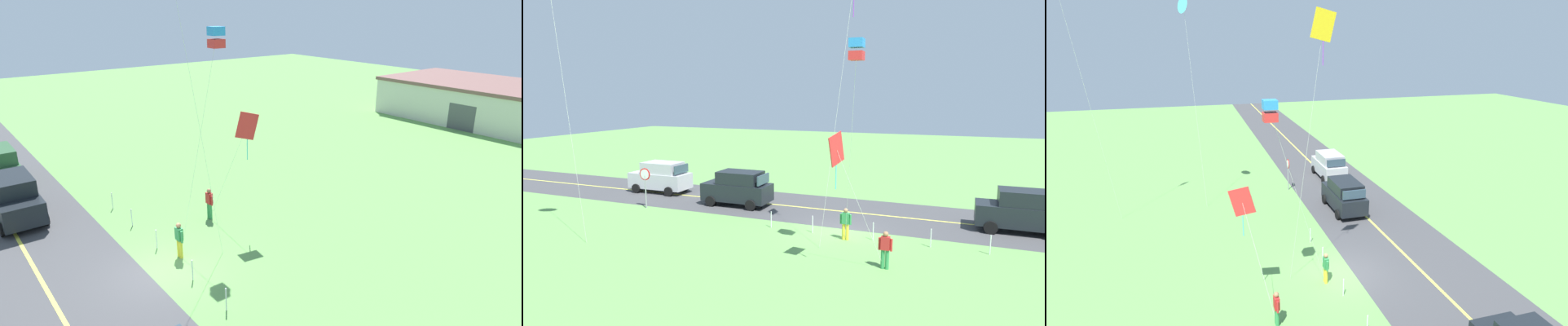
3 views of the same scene
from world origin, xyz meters
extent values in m
cube|color=#60994C|center=(0.00, 0.00, -0.05)|extent=(120.00, 120.00, 0.10)
cube|color=#424244|center=(0.00, -4.00, 0.00)|extent=(120.00, 7.00, 0.00)
cube|color=#E5E04C|center=(0.00, -4.00, 0.01)|extent=(120.00, 0.16, 0.00)
cube|color=black|center=(7.71, -2.95, 0.89)|extent=(4.40, 1.90, 1.10)
cube|color=black|center=(7.46, -2.95, 1.84)|extent=(2.73, 1.75, 0.80)
cube|color=#334756|center=(8.55, -2.95, 1.84)|extent=(0.10, 1.62, 0.64)
cube|color=#334756|center=(5.84, -2.95, 1.84)|extent=(0.10, 1.62, 0.60)
cylinder|color=black|center=(9.14, -2.00, 0.34)|extent=(0.68, 0.22, 0.68)
cylinder|color=black|center=(9.14, -3.90, 0.34)|extent=(0.68, 0.22, 0.68)
cylinder|color=black|center=(6.28, -2.00, 0.34)|extent=(0.68, 0.22, 0.68)
cylinder|color=black|center=(6.28, -3.90, 0.34)|extent=(0.68, 0.22, 0.68)
cube|color=#B7B7BC|center=(14.79, -4.26, 0.89)|extent=(4.40, 1.90, 1.10)
cube|color=#B7B7BC|center=(14.54, -4.26, 1.84)|extent=(2.73, 1.75, 0.80)
cube|color=#334756|center=(15.63, -4.26, 1.84)|extent=(0.10, 1.62, 0.64)
cube|color=#334756|center=(12.92, -4.26, 1.84)|extent=(0.10, 1.62, 0.60)
cylinder|color=black|center=(16.22, -3.31, 0.34)|extent=(0.68, 0.22, 0.68)
cylinder|color=black|center=(16.22, -5.21, 0.34)|extent=(0.68, 0.22, 0.68)
cylinder|color=black|center=(13.36, -3.31, 0.34)|extent=(0.68, 0.22, 0.68)
cylinder|color=black|center=(13.36, -5.21, 0.34)|extent=(0.68, 0.22, 0.68)
cylinder|color=gray|center=(12.69, -0.10, 1.05)|extent=(0.08, 0.08, 2.10)
cylinder|color=red|center=(12.69, -0.10, 2.18)|extent=(0.76, 0.04, 0.76)
cylinder|color=white|center=(12.69, -0.07, 2.18)|extent=(0.62, 0.01, 0.62)
cylinder|color=#338C4C|center=(-3.05, 4.13, 0.41)|extent=(0.16, 0.16, 0.82)
cylinder|color=#338C4C|center=(-2.87, 4.13, 0.41)|extent=(0.16, 0.16, 0.82)
cube|color=red|center=(-2.96, 4.13, 1.10)|extent=(0.36, 0.22, 0.56)
cylinder|color=red|center=(-3.20, 4.13, 1.05)|extent=(0.10, 0.10, 0.52)
cylinder|color=red|center=(-2.72, 4.13, 1.05)|extent=(0.10, 0.10, 0.52)
sphere|color=#9E704C|center=(-2.96, 4.13, 1.49)|extent=(0.22, 0.22, 0.22)
cylinder|color=yellow|center=(-0.63, 1.16, 0.41)|extent=(0.16, 0.16, 0.82)
cylinder|color=yellow|center=(-0.45, 1.16, 0.41)|extent=(0.16, 0.16, 0.82)
cube|color=#338C4C|center=(-0.54, 1.16, 1.10)|extent=(0.36, 0.22, 0.56)
cylinder|color=#338C4C|center=(-0.78, 1.16, 1.05)|extent=(0.10, 0.10, 0.52)
cylinder|color=#338C4C|center=(-0.30, 1.16, 1.05)|extent=(0.10, 0.10, 0.52)
sphere|color=#9E704C|center=(-0.54, 1.16, 1.49)|extent=(0.22, 0.22, 0.22)
cylinder|color=silver|center=(-2.03, 4.64, 2.51)|extent=(1.87, 1.03, 5.01)
cube|color=red|center=(-1.10, 5.15, 5.01)|extent=(0.37, 1.13, 1.39)
cylinder|color=#4CD8D8|center=(-1.10, 5.15, 4.11)|extent=(0.04, 0.04, 1.40)
cylinder|color=silver|center=(-1.03, 2.54, 4.45)|extent=(1.00, 2.78, 8.91)
cube|color=#2D8CE5|center=(-1.52, 3.92, 9.15)|extent=(0.56, 0.56, 0.36)
cube|color=red|center=(-1.52, 3.92, 8.65)|extent=(0.56, 0.56, 0.36)
cylinder|color=silver|center=(11.33, 6.64, 6.88)|extent=(0.81, 0.50, 13.75)
cone|color=#4CD8D8|center=(11.72, 6.88, 13.75)|extent=(1.14, 0.90, 1.11)
cylinder|color=silver|center=(9.46, 12.82, 8.70)|extent=(2.04, 1.54, 17.39)
cylinder|color=silver|center=(-0.24, 2.13, 6.08)|extent=(1.08, 1.29, 12.16)
cube|color=yellow|center=(-0.77, 1.49, 12.16)|extent=(0.14, 1.15, 1.37)
cylinder|color=purple|center=(-0.77, 1.49, 11.26)|extent=(0.04, 0.04, 1.40)
cylinder|color=silver|center=(-4.53, 0.70, 0.45)|extent=(0.05, 0.05, 0.90)
cylinder|color=silver|center=(-1.82, 0.70, 0.45)|extent=(0.05, 0.05, 0.90)
cylinder|color=silver|center=(1.32, 0.70, 0.45)|extent=(0.05, 0.05, 0.90)
cylinder|color=silver|center=(3.68, 0.70, 0.45)|extent=(0.05, 0.05, 0.90)
camera|label=1|loc=(15.19, -6.67, 10.24)|focal=31.73mm
camera|label=2|loc=(-5.65, 21.69, 7.12)|focal=30.29mm
camera|label=3|loc=(-17.10, 6.86, 11.55)|focal=27.75mm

